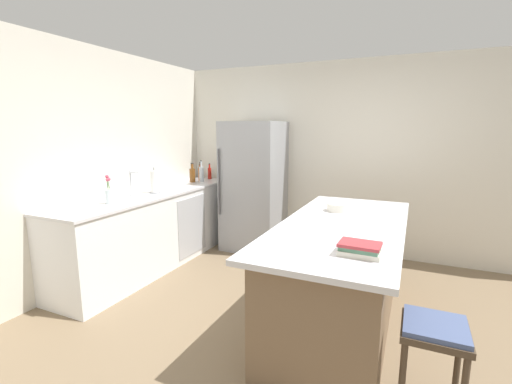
{
  "coord_description": "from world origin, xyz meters",
  "views": [
    {
      "loc": [
        0.85,
        -2.64,
        1.71
      ],
      "look_at": [
        -0.77,
        0.94,
        1.0
      ],
      "focal_mm": 24.68,
      "sensor_mm": 36.0,
      "label": 1
    }
  ],
  "objects_px": {
    "whiskey_bottle": "(192,174)",
    "cookbook_stack": "(360,249)",
    "soda_bottle": "(201,174)",
    "sink_faucet": "(132,183)",
    "bar_stool": "(434,341)",
    "hot_sauce_bottle": "(210,173)",
    "mixing_bowl": "(338,207)",
    "paper_towel_roll": "(155,182)",
    "syrup_bottle": "(201,173)",
    "kitchen_island": "(340,274)",
    "vinegar_bottle": "(200,174)",
    "flower_vase": "(109,195)",
    "refrigerator": "(254,186)"
  },
  "relations": [
    {
      "from": "paper_towel_roll",
      "to": "soda_bottle",
      "type": "height_order",
      "value": "soda_bottle"
    },
    {
      "from": "vinegar_bottle",
      "to": "cookbook_stack",
      "type": "xyz_separation_m",
      "value": [
        2.66,
        -2.24,
        -0.08
      ]
    },
    {
      "from": "bar_stool",
      "to": "flower_vase",
      "type": "relative_size",
      "value": 2.03
    },
    {
      "from": "cookbook_stack",
      "to": "soda_bottle",
      "type": "bearing_deg",
      "value": 140.18
    },
    {
      "from": "bar_stool",
      "to": "mixing_bowl",
      "type": "height_order",
      "value": "mixing_bowl"
    },
    {
      "from": "hot_sauce_bottle",
      "to": "soda_bottle",
      "type": "relative_size",
      "value": 0.77
    },
    {
      "from": "hot_sauce_bottle",
      "to": "soda_bottle",
      "type": "xyz_separation_m",
      "value": [
        0.04,
        -0.29,
        0.02
      ]
    },
    {
      "from": "flower_vase",
      "to": "syrup_bottle",
      "type": "distance_m",
      "value": 1.9
    },
    {
      "from": "syrup_bottle",
      "to": "whiskey_bottle",
      "type": "height_order",
      "value": "whiskey_bottle"
    },
    {
      "from": "flower_vase",
      "to": "whiskey_bottle",
      "type": "distance_m",
      "value": 1.63
    },
    {
      "from": "whiskey_bottle",
      "to": "flower_vase",
      "type": "bearing_deg",
      "value": -87.17
    },
    {
      "from": "refrigerator",
      "to": "paper_towel_roll",
      "type": "distance_m",
      "value": 1.41
    },
    {
      "from": "vinegar_bottle",
      "to": "soda_bottle",
      "type": "distance_m",
      "value": 0.13
    },
    {
      "from": "refrigerator",
      "to": "vinegar_bottle",
      "type": "height_order",
      "value": "refrigerator"
    },
    {
      "from": "sink_faucet",
      "to": "syrup_bottle",
      "type": "relative_size",
      "value": 1.11
    },
    {
      "from": "kitchen_island",
      "to": "refrigerator",
      "type": "height_order",
      "value": "refrigerator"
    },
    {
      "from": "flower_vase",
      "to": "soda_bottle",
      "type": "xyz_separation_m",
      "value": [
        0.02,
        1.72,
        0.02
      ]
    },
    {
      "from": "soda_bottle",
      "to": "bar_stool",
      "type": "bearing_deg",
      "value": -36.73
    },
    {
      "from": "paper_towel_roll",
      "to": "whiskey_bottle",
      "type": "bearing_deg",
      "value": 95.27
    },
    {
      "from": "kitchen_island",
      "to": "bar_stool",
      "type": "distance_m",
      "value": 1.09
    },
    {
      "from": "paper_towel_roll",
      "to": "soda_bottle",
      "type": "relative_size",
      "value": 0.99
    },
    {
      "from": "refrigerator",
      "to": "cookbook_stack",
      "type": "xyz_separation_m",
      "value": [
        1.78,
        -2.27,
        0.06
      ]
    },
    {
      "from": "flower_vase",
      "to": "mixing_bowl",
      "type": "relative_size",
      "value": 1.43
    },
    {
      "from": "sink_faucet",
      "to": "vinegar_bottle",
      "type": "height_order",
      "value": "sink_faucet"
    },
    {
      "from": "vinegar_bottle",
      "to": "mixing_bowl",
      "type": "distance_m",
      "value": 2.53
    },
    {
      "from": "soda_bottle",
      "to": "sink_faucet",
      "type": "bearing_deg",
      "value": -95.11
    },
    {
      "from": "mixing_bowl",
      "to": "soda_bottle",
      "type": "bearing_deg",
      "value": 155.93
    },
    {
      "from": "sink_faucet",
      "to": "hot_sauce_bottle",
      "type": "distance_m",
      "value": 1.58
    },
    {
      "from": "whiskey_bottle",
      "to": "refrigerator",
      "type": "bearing_deg",
      "value": 13.71
    },
    {
      "from": "cookbook_stack",
      "to": "vinegar_bottle",
      "type": "bearing_deg",
      "value": 139.92
    },
    {
      "from": "whiskey_bottle",
      "to": "cookbook_stack",
      "type": "xyz_separation_m",
      "value": [
        2.67,
        -2.06,
        -0.09
      ]
    },
    {
      "from": "flower_vase",
      "to": "paper_towel_roll",
      "type": "bearing_deg",
      "value": 89.61
    },
    {
      "from": "kitchen_island",
      "to": "vinegar_bottle",
      "type": "bearing_deg",
      "value": 147.88
    },
    {
      "from": "refrigerator",
      "to": "vinegar_bottle",
      "type": "bearing_deg",
      "value": -177.77
    },
    {
      "from": "kitchen_island",
      "to": "syrup_bottle",
      "type": "bearing_deg",
      "value": 146.88
    },
    {
      "from": "refrigerator",
      "to": "hot_sauce_bottle",
      "type": "bearing_deg",
      "value": 168.85
    },
    {
      "from": "bar_stool",
      "to": "flower_vase",
      "type": "distance_m",
      "value": 3.14
    },
    {
      "from": "paper_towel_roll",
      "to": "refrigerator",
      "type": "bearing_deg",
      "value": 54.8
    },
    {
      "from": "whiskey_bottle",
      "to": "cookbook_stack",
      "type": "height_order",
      "value": "whiskey_bottle"
    },
    {
      "from": "hot_sauce_bottle",
      "to": "cookbook_stack",
      "type": "relative_size",
      "value": 0.92
    },
    {
      "from": "syrup_bottle",
      "to": "cookbook_stack",
      "type": "height_order",
      "value": "syrup_bottle"
    },
    {
      "from": "flower_vase",
      "to": "paper_towel_roll",
      "type": "height_order",
      "value": "paper_towel_roll"
    },
    {
      "from": "bar_stool",
      "to": "hot_sauce_bottle",
      "type": "distance_m",
      "value": 4.03
    },
    {
      "from": "hot_sauce_bottle",
      "to": "whiskey_bottle",
      "type": "xyz_separation_m",
      "value": [
        -0.06,
        -0.38,
        0.02
      ]
    },
    {
      "from": "hot_sauce_bottle",
      "to": "syrup_bottle",
      "type": "distance_m",
      "value": 0.14
    },
    {
      "from": "bar_stool",
      "to": "cookbook_stack",
      "type": "height_order",
      "value": "cookbook_stack"
    },
    {
      "from": "sink_faucet",
      "to": "bar_stool",
      "type": "bearing_deg",
      "value": -17.25
    },
    {
      "from": "refrigerator",
      "to": "vinegar_bottle",
      "type": "xyz_separation_m",
      "value": [
        -0.88,
        -0.03,
        0.13
      ]
    },
    {
      "from": "sink_faucet",
      "to": "paper_towel_roll",
      "type": "xyz_separation_m",
      "value": [
        0.1,
        0.27,
        -0.02
      ]
    },
    {
      "from": "hot_sauce_bottle",
      "to": "soda_bottle",
      "type": "distance_m",
      "value": 0.29
    }
  ]
}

